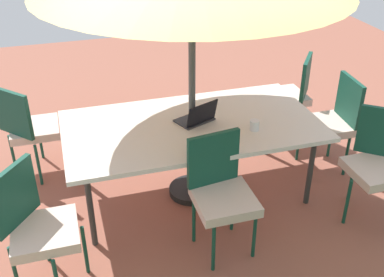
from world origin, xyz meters
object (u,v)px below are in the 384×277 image
Objects in this scene: dining_table at (192,128)px; laptop at (197,118)px; chair_northwest at (378,161)px; chair_northeast at (37,224)px; chair_southeast at (29,126)px; chair_north at (221,190)px; cup at (254,125)px; chair_west at (332,120)px; chair_southwest at (290,93)px.

laptop is at bearing -163.08° from dining_table.
chair_northeast is at bearing -141.01° from chair_northwest.
chair_north is at bearing -179.03° from chair_southeast.
cup reaches higher than dining_table.
chair_southwest is (0.11, -0.71, 0.00)m from chair_west.
dining_table is 2.31× the size of chair_southwest.
cup is (-1.91, 1.03, 0.25)m from chair_southeast.
dining_table is at bearing -24.21° from chair_northeast.
chair_west is at bearing 45.31° from chair_southwest.
chair_southeast is (1.43, -0.77, -0.16)m from dining_table.
laptop is at bearing -24.10° from chair_southwest.
laptop is (1.40, -0.75, 0.25)m from chair_northwest.
chair_west is 1.00× the size of chair_southwest.
chair_southwest is 10.77× the size of cup.
dining_table is 0.56m from cup.
chair_west is (-2.85, -0.80, 0.00)m from chair_northeast.
laptop is 4.29× the size of cup.
chair_southwest is 2.51× the size of laptop.
chair_north and chair_northwest have the same top height.
chair_southwest is at bearing 131.78° from chair_northwest.
chair_northwest is 10.77× the size of cup.
dining_table is at bearing 83.33° from chair_north.
chair_west and chair_southeast have the same top height.
chair_west is 1.00× the size of chair_north.
chair_north reaches higher than cup.
chair_southeast is at bearing -169.10° from chair_northwest.
chair_west reaches higher than dining_table.
chair_northwest is at bearing -7.23° from chair_north.
chair_west is 1.00× the size of chair_southeast.
chair_northwest is (-1.44, -0.01, 0.00)m from chair_north.
chair_northeast and chair_northwest have the same top height.
chair_southwest and chair_northwest have the same top height.
dining_table is 2.31× the size of chair_northwest.
laptop is (-1.42, -0.77, 0.25)m from chair_northeast.
chair_northeast and chair_north have the same top height.
chair_northeast is 10.77× the size of cup.
chair_northeast is at bearing 172.52° from chair_north.
chair_southeast is 1.68m from laptop.
dining_table is 1.63m from chair_northwest.
chair_north is (1.46, 0.79, 0.00)m from chair_west.
chair_northwest is (-2.82, -0.02, 0.00)m from chair_northeast.
chair_southwest is 1.53m from laptop.
chair_west is 1.00× the size of chair_northwest.
chair_northeast is at bearing 28.83° from dining_table.
chair_southwest reaches higher than dining_table.
chair_north is at bearing 91.10° from dining_table.
chair_north is (1.35, 1.50, 0.00)m from chair_southwest.
chair_northeast and chair_southwest have the same top height.
dining_table is at bearing -168.28° from chair_northwest.
chair_west is at bearing -162.95° from cup.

